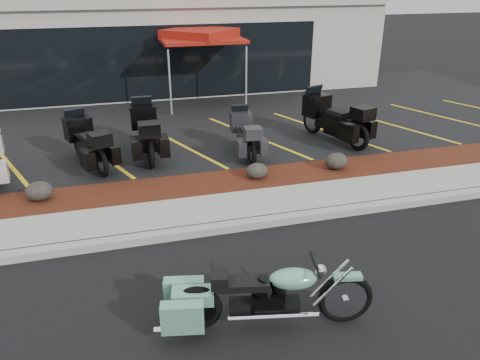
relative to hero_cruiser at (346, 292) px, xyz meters
name	(u,v)px	position (x,y,z in m)	size (l,w,h in m)	color
ground	(229,257)	(-1.13, 1.98, -0.50)	(90.00, 90.00, 0.00)	black
curb	(217,228)	(-1.13, 2.88, -0.43)	(24.00, 0.25, 0.15)	gray
sidewalk	(209,211)	(-1.13, 3.58, -0.43)	(24.00, 1.20, 0.15)	gray
mulch_bed	(198,187)	(-1.13, 4.78, -0.42)	(24.00, 1.20, 0.16)	black
upper_lot	(167,120)	(-1.13, 10.18, -0.43)	(26.00, 9.60, 0.15)	black
dealership_building	(145,36)	(-1.13, 16.45, 1.50)	(18.00, 8.16, 4.00)	#9A968B
boulder_left	(39,191)	(-4.41, 4.86, -0.14)	(0.56, 0.46, 0.39)	black
boulder_mid	(257,171)	(0.23, 4.73, -0.16)	(0.50, 0.42, 0.36)	black
boulder_right	(336,161)	(2.21, 4.76, -0.15)	(0.55, 0.46, 0.39)	black
hero_cruiser	(346,292)	(0.00, 0.00, 0.00)	(2.85, 0.72, 1.00)	#669F8D
touring_black_front	(77,133)	(-3.69, 7.27, 0.28)	(2.17, 0.83, 1.26)	black
touring_black_mid	(143,121)	(-2.02, 7.71, 0.33)	(2.33, 0.89, 1.36)	black
touring_grey	(240,125)	(0.46, 7.01, 0.22)	(1.95, 0.74, 1.13)	#29282D
touring_black_rear	(313,110)	(2.77, 7.47, 0.35)	(2.42, 0.92, 1.41)	black
traffic_cone	(146,118)	(-1.81, 9.56, -0.12)	(0.30, 0.30, 0.47)	#EE6007
popup_canopy	(200,36)	(0.37, 11.80, 1.97)	(3.49, 3.49, 2.56)	silver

